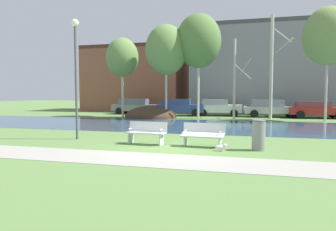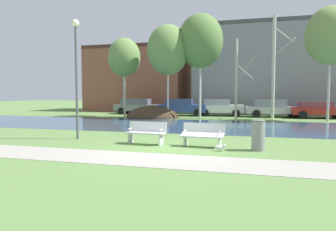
% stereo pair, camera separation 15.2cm
% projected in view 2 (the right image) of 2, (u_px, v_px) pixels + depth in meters
% --- Properties ---
extents(ground_plane, '(120.00, 120.00, 0.00)m').
position_uv_depth(ground_plane, '(209.00, 124.00, 20.89)').
color(ground_plane, '#5B7F42').
extents(paved_path_strip, '(60.00, 1.98, 0.01)m').
position_uv_depth(paved_path_strip, '(149.00, 160.00, 9.52)').
color(paved_path_strip, '#9E998E').
rests_on(paved_path_strip, ground).
extents(river_band, '(80.00, 8.51, 0.01)m').
position_uv_depth(river_band, '(206.00, 126.00, 19.50)').
color(river_band, '#33516B').
rests_on(river_band, ground).
extents(soil_mound, '(4.34, 3.54, 1.93)m').
position_uv_depth(soil_mound, '(152.00, 118.00, 26.10)').
color(soil_mound, '#423021').
rests_on(soil_mound, ground).
extents(bench_left, '(1.64, 0.68, 0.87)m').
position_uv_depth(bench_left, '(146.00, 132.00, 12.46)').
color(bench_left, silver).
rests_on(bench_left, ground).
extents(bench_right, '(1.64, 0.68, 0.87)m').
position_uv_depth(bench_right, '(203.00, 134.00, 11.84)').
color(bench_right, silver).
rests_on(bench_right, ground).
extents(trash_bin, '(0.48, 0.48, 1.06)m').
position_uv_depth(trash_bin, '(258.00, 135.00, 11.03)').
color(trash_bin, gray).
rests_on(trash_bin, ground).
extents(seagull, '(0.43, 0.16, 0.26)m').
position_uv_depth(seagull, '(220.00, 147.00, 10.94)').
color(seagull, white).
rests_on(seagull, ground).
extents(streetlamp, '(0.32, 0.32, 5.13)m').
position_uv_depth(streetlamp, '(76.00, 59.00, 13.62)').
color(streetlamp, '#4C4C51').
rests_on(streetlamp, ground).
extents(birch_far_left, '(2.72, 2.72, 6.65)m').
position_uv_depth(birch_far_left, '(124.00, 58.00, 26.82)').
color(birch_far_left, beige).
rests_on(birch_far_left, ground).
extents(birch_left, '(3.31, 3.31, 7.42)m').
position_uv_depth(birch_left, '(168.00, 50.00, 25.19)').
color(birch_left, beige).
rests_on(birch_left, ground).
extents(birch_center_left, '(3.52, 3.52, 8.22)m').
position_uv_depth(birch_center_left, '(200.00, 41.00, 24.97)').
color(birch_center_left, beige).
rests_on(birch_center_left, ground).
extents(birch_center, '(1.37, 2.45, 6.17)m').
position_uv_depth(birch_center, '(237.00, 78.00, 24.48)').
color(birch_center, '#BCB7A8').
rests_on(birch_center, ground).
extents(birch_center_right, '(1.64, 2.93, 7.90)m').
position_uv_depth(birch_center_right, '(274.00, 66.00, 24.19)').
color(birch_center_right, beige).
rests_on(birch_center_right, ground).
extents(birch_right, '(3.36, 3.36, 7.99)m').
position_uv_depth(birch_right, '(330.00, 36.00, 21.96)').
color(birch_right, '#BCB7A8').
rests_on(birch_right, ground).
extents(parked_van_nearest_grey, '(4.90, 2.34, 1.47)m').
position_uv_depth(parked_van_nearest_grey, '(139.00, 106.00, 30.68)').
color(parked_van_nearest_grey, slate).
rests_on(parked_van_nearest_grey, ground).
extents(parked_sedan_second_blue, '(4.25, 2.26, 1.49)m').
position_uv_depth(parked_sedan_second_blue, '(182.00, 107.00, 28.43)').
color(parked_sedan_second_blue, '#2D4793').
rests_on(parked_sedan_second_blue, ground).
extents(parked_hatch_third_white, '(4.16, 2.36, 1.46)m').
position_uv_depth(parked_hatch_third_white, '(220.00, 107.00, 28.18)').
color(parked_hatch_third_white, silver).
rests_on(parked_hatch_third_white, ground).
extents(parked_wagon_fourth_silver, '(4.67, 2.39, 1.46)m').
position_uv_depth(parked_wagon_fourth_silver, '(273.00, 108.00, 26.62)').
color(parked_wagon_fourth_silver, '#B2B5BC').
rests_on(parked_wagon_fourth_silver, ground).
extents(parked_suv_fifth_red, '(4.47, 2.36, 1.36)m').
position_uv_depth(parked_suv_fifth_red, '(318.00, 109.00, 25.30)').
color(parked_suv_fifth_red, maroon).
rests_on(parked_suv_fifth_red, ground).
extents(building_brick_low, '(11.02, 6.93, 7.27)m').
position_uv_depth(building_brick_low, '(139.00, 79.00, 37.20)').
color(building_brick_low, brown).
rests_on(building_brick_low, ground).
extents(building_grey_warehouse, '(14.18, 8.99, 8.92)m').
position_uv_depth(building_grey_warehouse, '(266.00, 70.00, 33.77)').
color(building_grey_warehouse, gray).
rests_on(building_grey_warehouse, ground).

